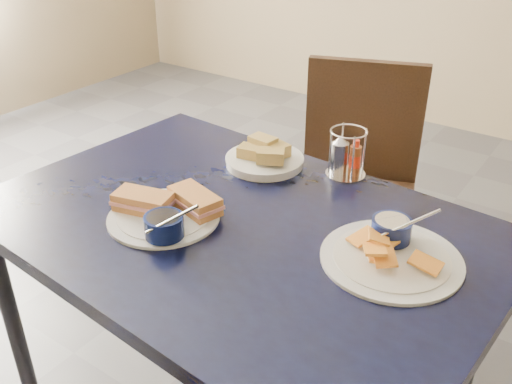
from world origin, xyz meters
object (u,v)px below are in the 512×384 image
Objects in this scene: dining_table at (237,243)px; plantain_plate at (391,249)px; sandwich_plate at (167,211)px; bread_basket at (265,157)px; condiment_caddy at (345,156)px; chair_far at (364,173)px.

plantain_plate is (0.36, 0.08, 0.08)m from dining_table.
sandwich_plate reaches higher than bread_basket.
bread_basket is 0.23m from condiment_caddy.
dining_table is at bearing -105.32° from condiment_caddy.
condiment_caddy is at bearing 62.42° from sandwich_plate.
sandwich_plate is at bearing -117.58° from condiment_caddy.
bread_basket is 1.61× the size of condiment_caddy.
sandwich_plate is (-0.14, -0.09, 0.09)m from dining_table.
plantain_plate is 2.25× the size of condiment_caddy.
condiment_caddy reaches higher than dining_table.
dining_table is 0.38m from plantain_plate.
dining_table is 5.87× the size of bread_basket.
plantain_plate is at bearing -62.16° from chair_far.
plantain_plate is at bearing 18.89° from sandwich_plate.
chair_far reaches higher than dining_table.
condiment_caddy reaches higher than bread_basket.
sandwich_plate and plantain_plate have the same top height.
chair_far reaches higher than bread_basket.
dining_table is at bearing -68.50° from bread_basket.
condiment_caddy is at bearing 19.63° from bread_basket.
plantain_plate is at bearing -23.92° from bread_basket.
chair_far reaches higher than condiment_caddy.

